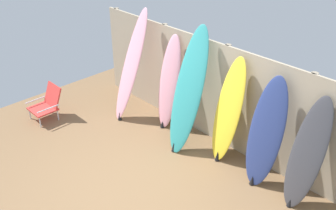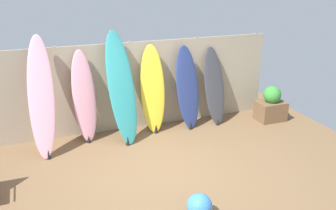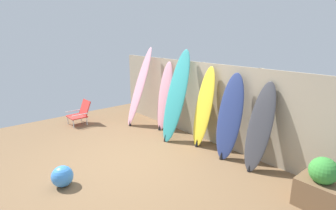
# 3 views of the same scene
# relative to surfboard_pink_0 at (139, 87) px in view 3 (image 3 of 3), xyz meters

# --- Properties ---
(ground) EXTENTS (7.68, 7.68, 0.00)m
(ground) POSITION_rel_surfboard_pink_0_xyz_m (1.77, -1.48, -1.03)
(ground) COLOR brown
(fence_back) EXTENTS (6.08, 0.11, 1.80)m
(fence_back) POSITION_rel_surfboard_pink_0_xyz_m (1.77, 0.53, -0.13)
(fence_back) COLOR tan
(fence_back) RESTS_ON ground
(surfboard_pink_0) EXTENTS (0.55, 0.86, 2.09)m
(surfboard_pink_0) POSITION_rel_surfboard_pink_0_xyz_m (0.00, 0.00, 0.00)
(surfboard_pink_0) COLOR pink
(surfboard_pink_0) RESTS_ON ground
(surfboard_pink_1) EXTENTS (0.47, 0.47, 1.76)m
(surfboard_pink_1) POSITION_rel_surfboard_pink_0_xyz_m (0.77, 0.25, -0.16)
(surfboard_pink_1) COLOR pink
(surfboard_pink_1) RESTS_ON ground
(surfboard_teal_2) EXTENTS (0.61, 0.84, 2.09)m
(surfboard_teal_2) POSITION_rel_surfboard_pink_0_xyz_m (1.44, 0.03, 0.00)
(surfboard_teal_2) COLOR teal
(surfboard_teal_2) RESTS_ON ground
(surfboard_yellow_3) EXTENTS (0.53, 0.48, 1.76)m
(surfboard_yellow_3) POSITION_rel_surfboard_pink_0_xyz_m (2.12, 0.23, -0.17)
(surfboard_yellow_3) COLOR yellow
(surfboard_yellow_3) RESTS_ON ground
(surfboard_navy_4) EXTENTS (0.56, 0.52, 1.70)m
(surfboard_navy_4) POSITION_rel_surfboard_pink_0_xyz_m (2.86, 0.17, -0.19)
(surfboard_navy_4) COLOR navy
(surfboard_navy_4) RESTS_ON ground
(surfboard_charcoal_5) EXTENTS (0.46, 0.55, 1.61)m
(surfboard_charcoal_5) POSITION_rel_surfboard_pink_0_xyz_m (3.49, 0.20, -0.24)
(surfboard_charcoal_5) COLOR #38383D
(surfboard_charcoal_5) RESTS_ON ground
(beach_chair) EXTENTS (0.50, 0.56, 0.65)m
(beach_chair) POSITION_rel_surfboard_pink_0_xyz_m (-1.04, -1.28, -0.71)
(beach_chair) COLOR silver
(beach_chair) RESTS_ON ground
(planter_box) EXTENTS (0.60, 0.44, 0.77)m
(planter_box) POSITION_rel_surfboard_pink_0_xyz_m (4.71, -0.17, -0.70)
(planter_box) COLOR brown
(planter_box) RESTS_ON ground
(beach_ball) EXTENTS (0.35, 0.35, 0.35)m
(beach_ball) POSITION_rel_surfboard_pink_0_xyz_m (1.79, -2.76, -0.86)
(beach_ball) COLOR #3F8CE5
(beach_ball) RESTS_ON ground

